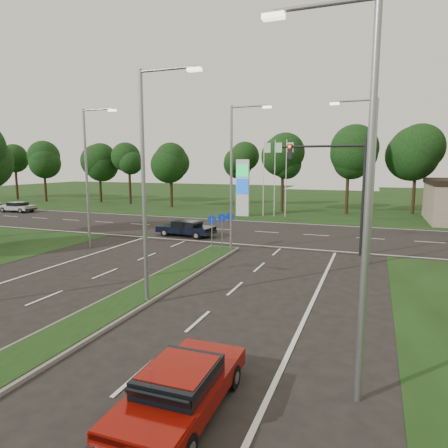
% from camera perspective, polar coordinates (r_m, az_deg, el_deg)
% --- Properties ---
extents(ground, '(160.00, 160.00, 0.00)m').
position_cam_1_polar(ground, '(12.92, -29.02, -17.94)').
color(ground, black).
rests_on(ground, ground).
extents(verge_far, '(160.00, 50.00, 0.02)m').
position_cam_1_polar(verge_far, '(63.18, 12.37, 3.37)').
color(verge_far, black).
rests_on(verge_far, ground).
extents(cross_road, '(160.00, 12.00, 0.02)m').
position_cam_1_polar(cross_road, '(33.05, 4.40, -1.08)').
color(cross_road, black).
rests_on(cross_road, ground).
extents(median_kerb, '(2.00, 26.00, 0.12)m').
position_cam_1_polar(median_kerb, '(15.51, -17.48, -12.52)').
color(median_kerb, slate).
rests_on(median_kerb, ground).
extents(streetlight_median_near, '(2.53, 0.22, 9.00)m').
position_cam_1_polar(streetlight_median_near, '(15.57, -10.82, 6.74)').
color(streetlight_median_near, gray).
rests_on(streetlight_median_near, ground).
extents(streetlight_median_far, '(2.53, 0.22, 9.00)m').
position_cam_1_polar(streetlight_median_far, '(24.66, 1.49, 7.52)').
color(streetlight_median_far, gray).
rests_on(streetlight_median_far, ground).
extents(streetlight_left_far, '(2.53, 0.22, 9.00)m').
position_cam_1_polar(streetlight_left_far, '(27.50, -18.75, 7.18)').
color(streetlight_left_far, gray).
rests_on(streetlight_left_far, ground).
extents(streetlight_right_far, '(2.53, 0.22, 9.00)m').
position_cam_1_polar(streetlight_right_far, '(23.28, 20.07, 6.94)').
color(streetlight_right_far, gray).
rests_on(streetlight_right_far, ground).
extents(streetlight_right_near, '(2.53, 0.22, 9.00)m').
position_cam_1_polar(streetlight_right_near, '(9.29, 18.76, 5.28)').
color(streetlight_right_near, gray).
rests_on(streetlight_right_near, ground).
extents(traffic_signal, '(5.10, 0.42, 7.00)m').
position_cam_1_polar(traffic_signal, '(25.36, 16.43, 6.24)').
color(traffic_signal, black).
rests_on(traffic_signal, ground).
extents(median_signs, '(1.16, 1.76, 2.38)m').
position_cam_1_polar(median_signs, '(25.66, -0.35, 0.02)').
color(median_signs, gray).
rests_on(median_signs, ground).
extents(gas_pylon, '(5.80, 1.26, 8.00)m').
position_cam_1_polar(gas_pylon, '(42.40, 2.98, 5.42)').
color(gas_pylon, silver).
rests_on(gas_pylon, ground).
extents(treeline_far, '(6.00, 6.00, 9.90)m').
position_cam_1_polar(treeline_far, '(48.08, 10.06, 10.01)').
color(treeline_far, black).
rests_on(treeline_far, ground).
extents(red_sedan, '(1.80, 4.22, 1.16)m').
position_cam_1_polar(red_sedan, '(9.62, -6.22, -22.24)').
color(red_sedan, maroon).
rests_on(red_sedan, ground).
extents(navy_sedan, '(4.51, 2.16, 1.20)m').
position_cam_1_polar(navy_sedan, '(30.80, -5.44, -0.59)').
color(navy_sedan, black).
rests_on(navy_sedan, ground).
extents(far_car_a, '(4.14, 1.87, 1.18)m').
position_cam_1_polar(far_car_a, '(51.92, -27.44, 2.21)').
color(far_car_a, '#ABABAB').
rests_on(far_car_a, ground).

